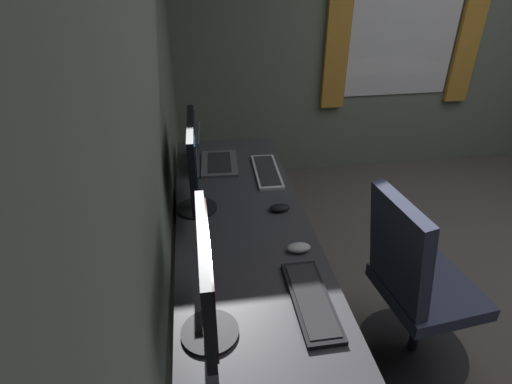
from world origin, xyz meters
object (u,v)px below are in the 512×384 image
object	(u,v)px
mouse_main	(299,248)
office_chair	(414,294)
monitor_primary	(194,162)
keyboard_main	(267,171)
mouse_spare	(280,208)
drawer_pedestal	(232,243)
laptop_leftmost	(210,157)
keyboard_spare	(311,300)
monitor_secondary	(207,279)

from	to	relation	value
mouse_main	office_chair	bearing A→B (deg)	-96.75
monitor_primary	keyboard_main	size ratio (longest dim) A/B	1.16
monitor_primary	mouse_spare	xyz separation A→B (m)	(-0.08, -0.41, -0.25)
drawer_pedestal	laptop_leftmost	distance (m)	0.53
laptop_leftmost	keyboard_main	distance (m)	0.36
laptop_leftmost	office_chair	bearing A→B (deg)	-137.36
laptop_leftmost	keyboard_spare	bearing A→B (deg)	-165.94
laptop_leftmost	keyboard_spare	size ratio (longest dim) A/B	0.86
monitor_secondary	keyboard_spare	distance (m)	0.45
keyboard_spare	mouse_main	bearing A→B (deg)	-5.30
mouse_main	office_chair	world-z (taller)	office_chair
mouse_main	keyboard_main	bearing A→B (deg)	0.76
laptop_leftmost	office_chair	world-z (taller)	office_chair
mouse_main	office_chair	size ratio (longest dim) A/B	0.11
monitor_secondary	keyboard_main	world-z (taller)	monitor_secondary
drawer_pedestal	monitor_secondary	size ratio (longest dim) A/B	1.41
mouse_main	mouse_spare	size ratio (longest dim) A/B	1.00
drawer_pedestal	mouse_main	size ratio (longest dim) A/B	6.68
monitor_primary	keyboard_spare	xyz separation A→B (m)	(-0.71, -0.40, -0.25)
monitor_primary	keyboard_spare	distance (m)	0.85
monitor_secondary	office_chair	bearing A→B (deg)	-71.31
monitor_secondary	mouse_spare	xyz separation A→B (m)	(0.72, -0.39, -0.23)
monitor_primary	mouse_main	size ratio (longest dim) A/B	4.74
monitor_secondary	keyboard_spare	xyz separation A→B (m)	(0.09, -0.38, -0.23)
drawer_pedestal	laptop_leftmost	size ratio (longest dim) A/B	1.92
laptop_leftmost	keyboard_spare	world-z (taller)	laptop_leftmost
keyboard_main	office_chair	size ratio (longest dim) A/B	0.44
keyboard_main	mouse_spare	xyz separation A→B (m)	(-0.41, 0.01, 0.01)
keyboard_main	mouse_spare	size ratio (longest dim) A/B	4.08
monitor_primary	office_chair	world-z (taller)	monitor_primary
drawer_pedestal	monitor_secondary	distance (m)	1.19
laptop_leftmost	mouse_spare	world-z (taller)	laptop_leftmost
keyboard_main	keyboard_spare	size ratio (longest dim) A/B	1.01
monitor_secondary	keyboard_main	bearing A→B (deg)	-19.28
drawer_pedestal	monitor_secondary	world-z (taller)	monitor_secondary
mouse_spare	office_chair	distance (m)	0.76
drawer_pedestal	mouse_main	xyz separation A→B (m)	(-0.60, -0.24, 0.40)
keyboard_main	mouse_main	size ratio (longest dim) A/B	4.08
monitor_secondary	mouse_main	distance (m)	0.61
monitor_secondary	keyboard_spare	world-z (taller)	monitor_secondary
mouse_main	keyboard_spare	bearing A→B (deg)	174.70
monitor_primary	mouse_spare	distance (m)	0.48
keyboard_spare	office_chair	world-z (taller)	office_chair
keyboard_spare	mouse_main	world-z (taller)	mouse_main
monitor_secondary	office_chair	distance (m)	1.14
keyboard_spare	mouse_spare	distance (m)	0.63
keyboard_spare	office_chair	bearing A→B (deg)	-67.93
drawer_pedestal	monitor_primary	xyz separation A→B (m)	(-0.20, 0.18, 0.65)
drawer_pedestal	keyboard_spare	xyz separation A→B (m)	(-0.91, -0.21, 0.39)
mouse_main	drawer_pedestal	bearing A→B (deg)	21.78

